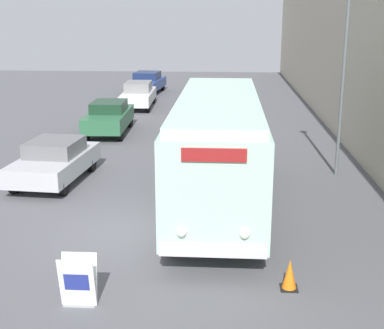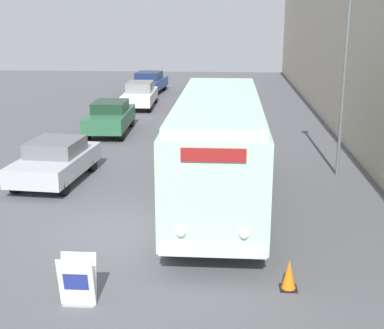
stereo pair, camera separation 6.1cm
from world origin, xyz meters
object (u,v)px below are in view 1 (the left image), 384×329
Objects in this scene: sign_board at (78,282)px; streetlamp at (345,56)px; parked_car_mid at (109,117)px; traffic_cone at (290,275)px; vintage_bus at (218,145)px; parked_car_near at (55,160)px; parked_car_far at (138,94)px; parked_car_distant at (147,82)px.

sign_board is 0.16× the size of streetlamp.
traffic_cone is at bearing -66.49° from parked_car_mid.
vintage_bus is at bearing 66.46° from sign_board.
sign_board is 8.42m from parked_car_near.
parked_car_far is at bearing 93.05° from parked_car_near.
vintage_bus is at bearing -62.83° from parked_car_mid.
vintage_bus is 5.98m from parked_car_near.
sign_board is 0.25× the size of parked_car_near.
vintage_bus is 2.09× the size of parked_car_mid.
parked_car_mid is at bearing -93.84° from parked_car_far.
parked_car_mid is 16.18m from traffic_cone.
parked_car_distant is 7.19× the size of traffic_cone.
parked_car_mid is at bearing -84.91° from parked_car_distant.
parked_car_distant is at bearing 94.44° from parked_car_near.
parked_car_mid is at bearing 93.19° from parked_car_near.
parked_car_far is (-2.56, 22.86, 0.27)m from sign_board.
parked_car_mid is at bearing 100.12° from sign_board.
vintage_bus reaches higher than traffic_cone.
traffic_cone is (7.14, -6.96, -0.41)m from parked_car_near.
parked_car_near is 6.46× the size of traffic_cone.
streetlamp is at bearing 12.82° from parked_car_near.
streetlamp is at bearing -59.20° from parked_car_distant.
parked_car_far is 22.95m from traffic_cone.
vintage_bus reaches higher than sign_board.
vintage_bus is 2.21× the size of parked_car_near.
vintage_bus is 5.46m from traffic_cone.
parked_car_mid reaches higher than sign_board.
sign_board reaches higher than traffic_cone.
streetlamp is at bearing -57.80° from parked_car_far.
parked_car_far is (0.21, 7.33, -0.01)m from parked_car_mid.
sign_board is 4.28m from traffic_cone.
vintage_bus is 23.55m from parked_car_distant.
parked_car_far is 5.94m from parked_car_distant.
sign_board is 23.01m from parked_car_far.
parked_car_far is at bearing -82.13° from parked_car_distant.
streetlamp reaches higher than parked_car_mid.
parked_car_near is 9.97m from traffic_cone.
vintage_bus is 1.47× the size of streetlamp.
parked_car_far is (-5.14, 16.94, -1.07)m from vintage_bus.
parked_car_distant is (-5.49, 22.87, -1.07)m from vintage_bus.
parked_car_near is 0.88× the size of parked_car_far.
parked_car_mid is at bearing 115.45° from traffic_cone.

